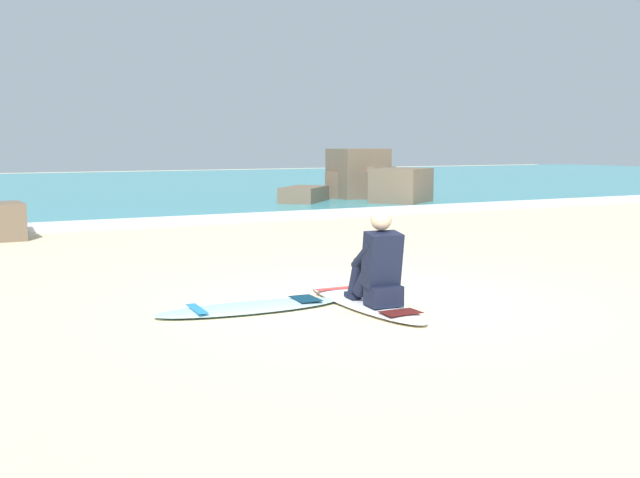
# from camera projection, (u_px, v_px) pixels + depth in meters

# --- Properties ---
(ground_plane) EXTENTS (80.00, 80.00, 0.00)m
(ground_plane) POSITION_uv_depth(u_px,v_px,m) (377.00, 301.00, 7.97)
(ground_plane) COLOR beige
(sea) EXTENTS (80.00, 28.00, 0.10)m
(sea) POSITION_uv_depth(u_px,v_px,m) (53.00, 188.00, 27.63)
(sea) COLOR teal
(sea) RESTS_ON ground
(breaking_foam) EXTENTS (80.00, 0.90, 0.11)m
(breaking_foam) POSITION_uv_depth(u_px,v_px,m) (155.00, 222.00, 15.59)
(breaking_foam) COLOR white
(breaking_foam) RESTS_ON ground
(surfboard_main) EXTENTS (0.57, 2.22, 0.08)m
(surfboard_main) POSITION_uv_depth(u_px,v_px,m) (364.00, 302.00, 7.75)
(surfboard_main) COLOR silver
(surfboard_main) RESTS_ON ground
(surfer_seated) EXTENTS (0.40, 0.73, 0.95)m
(surfer_seated) POSITION_uv_depth(u_px,v_px,m) (378.00, 268.00, 7.47)
(surfer_seated) COLOR black
(surfer_seated) RESTS_ON surfboard_main
(surfboard_spare_near) EXTENTS (1.94, 0.61, 0.08)m
(surfboard_spare_near) POSITION_uv_depth(u_px,v_px,m) (249.00, 307.00, 7.51)
(surfboard_spare_near) COLOR #9ED1E5
(surfboard_spare_near) RESTS_ON ground
(rock_outcrop_distant) EXTENTS (4.22, 3.92, 1.52)m
(rock_outcrop_distant) POSITION_uv_depth(u_px,v_px,m) (364.00, 183.00, 21.33)
(rock_outcrop_distant) COLOR brown
(rock_outcrop_distant) RESTS_ON ground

